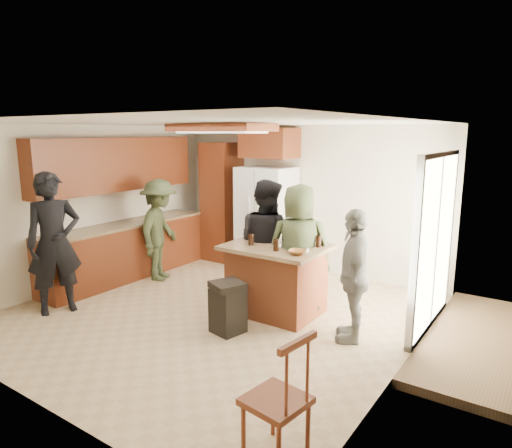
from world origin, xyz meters
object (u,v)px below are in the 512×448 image
Objects in this scene: person_front_left at (54,243)px; spindle_chair at (278,401)px; person_side_right at (354,275)px; person_behind_left at (266,243)px; refrigerator at (266,219)px; person_behind_right at (299,249)px; person_counter at (160,230)px; kitchen_island at (277,278)px; trash_bin at (228,307)px.

person_front_left reaches higher than spindle_chair.
person_side_right is 2.22m from spindle_chair.
spindle_chair is (1.78, -2.58, -0.43)m from person_behind_left.
refrigerator is at bearing 2.22° from person_front_left.
person_behind_right is 1.12× the size of person_side_right.
person_counter is 1.66× the size of spindle_chair.
person_behind_right is at bearing 37.52° from kitchen_island.
person_behind_left reaches higher than person_side_right.
refrigerator is at bearing -60.83° from person_counter.
person_behind_left reaches higher than spindle_chair.
person_counter is 1.84m from refrigerator.
refrigerator reaches higher than person_side_right.
person_behind_right is at bearing -132.98° from person_side_right.
person_behind_left is 1.01× the size of person_behind_right.
person_behind_left is 1.77× the size of spindle_chair.
person_behind_right reaches higher than trash_bin.
refrigerator reaches higher than trash_bin.
refrigerator is (1.11, 1.47, 0.07)m from person_counter.
spindle_chair is at bearing -58.05° from kitchen_island.
person_front_left reaches higher than kitchen_island.
spindle_chair is at bearing -55.99° from refrigerator.
person_side_right is 2.98m from refrigerator.
person_behind_right reaches higher than spindle_chair.
person_behind_left reaches higher than person_counter.
refrigerator reaches higher than person_counter.
person_behind_left is 0.98× the size of refrigerator.
person_behind_right is at bearing -112.86° from person_counter.
refrigerator is 2.06m from kitchen_island.
refrigerator is 1.41× the size of kitchen_island.
person_behind_left is 0.53m from person_behind_right.
trash_bin is at bearing 137.24° from spindle_chair.
kitchen_island is (1.21, -1.61, -0.43)m from refrigerator.
kitchen_island is 1.29× the size of spindle_chair.
person_behind_left is (2.15, 1.82, -0.06)m from person_front_left.
person_behind_right reaches higher than person_side_right.
person_behind_right is 0.97× the size of refrigerator.
person_counter is at bearing -25.77° from person_behind_right.
person_front_left is 1.90× the size of spindle_chair.
kitchen_island is at bearing -33.24° from person_front_left.
person_counter is 2.35m from kitchen_island.
person_front_left is 3.89m from person_side_right.
person_behind_left is at bearing -26.40° from person_front_left.
kitchen_island is at bearing 121.95° from spindle_chair.
person_side_right is 1.21× the size of kitchen_island.
person_behind_right is 1.75× the size of spindle_chair.
person_front_left is 2.82m from person_behind_left.
person_counter reaches higher than spindle_chair.
person_counter is at bearing -116.45° from person_side_right.
kitchen_island is at bearing -120.63° from person_side_right.
person_behind_right is 2.87m from spindle_chair.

